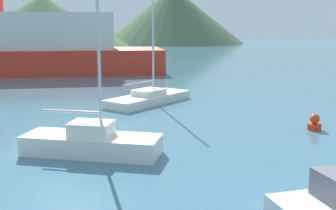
% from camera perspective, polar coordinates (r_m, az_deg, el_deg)
% --- Properties ---
extents(sailboat_inner, '(6.53, 5.16, 8.09)m').
position_cam_1_polar(sailboat_inner, '(26.86, -2.61, 1.06)').
color(sailboat_inner, white).
rests_on(sailboat_inner, ground_plane).
extents(sailboat_middle, '(5.33, 4.31, 8.24)m').
position_cam_1_polar(sailboat_middle, '(16.44, -10.28, -4.86)').
color(sailboat_middle, white).
rests_on(sailboat_middle, ground_plane).
extents(buoy_marker, '(0.66, 0.66, 0.76)m').
position_cam_1_polar(buoy_marker, '(21.20, 19.22, -2.34)').
color(buoy_marker, red).
rests_on(buoy_marker, ground_plane).
extents(hill_east, '(40.60, 40.60, 11.73)m').
position_cam_1_polar(hill_east, '(104.48, -16.58, 10.87)').
color(hill_east, '#476B42').
rests_on(hill_east, ground_plane).
extents(hill_far_east, '(38.81, 38.81, 15.01)m').
position_cam_1_polar(hill_far_east, '(116.24, 0.60, 12.06)').
color(hill_far_east, '#4C6647').
rests_on(hill_far_east, ground_plane).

